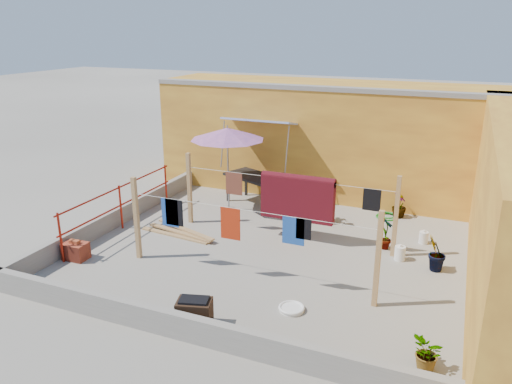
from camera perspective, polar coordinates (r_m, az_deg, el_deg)
ground at (r=11.10m, az=1.78°, el=-6.75°), size 80.00×80.00×0.00m
wall_back at (r=14.75m, az=10.30°, el=5.96°), size 11.00×3.27×3.21m
parapet_front at (r=8.18m, az=-7.63°, el=-15.17°), size 8.30×0.16×0.44m
parapet_left at (r=12.93m, az=-15.35°, el=-2.63°), size 0.16×7.30×0.44m
red_railing at (r=12.48m, az=-15.26°, el=-0.95°), size 0.05×4.20×1.10m
clothesline_rig at (r=11.14m, az=3.99°, el=-1.13°), size 5.09×2.35×1.80m
patio_umbrella at (r=12.93m, az=-3.28°, el=6.60°), size 2.39×2.39×2.31m
outdoor_table at (r=13.67m, az=-0.01°, el=1.53°), size 1.96×1.49×0.83m
brick_stack at (r=11.33m, az=-19.92°, el=-6.34°), size 0.51×0.38×0.44m
lumber_pile at (r=12.03m, az=-8.68°, el=-4.59°), size 2.02×0.77×0.12m
brazier at (r=8.49m, az=-7.05°, el=-13.55°), size 0.65×0.52×0.51m
white_basin at (r=8.96m, az=4.08°, el=-13.12°), size 0.46×0.46×0.08m
water_jug_a at (r=12.04m, az=18.60°, el=-4.95°), size 0.20×0.20×0.32m
water_jug_b at (r=11.06m, az=16.12°, el=-6.73°), size 0.23×0.23×0.36m
green_hose at (r=13.39m, az=14.71°, el=-2.68°), size 0.56×0.56×0.08m
plant_back_a at (r=12.68m, az=8.06°, el=-1.94°), size 0.65×0.57×0.70m
plant_back_b at (r=13.40m, az=16.04°, el=-1.48°), size 0.38×0.38×0.65m
plant_right_a at (r=11.40m, az=14.71°, el=-4.54°), size 0.48×0.49×0.78m
plant_right_b at (r=10.71m, az=19.88°, el=-6.64°), size 0.50×0.53×0.77m
plant_right_c at (r=7.89m, az=19.01°, el=-17.09°), size 0.47×0.52×0.54m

